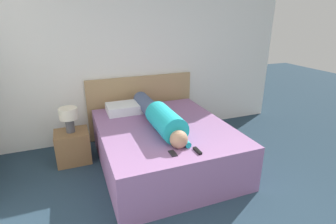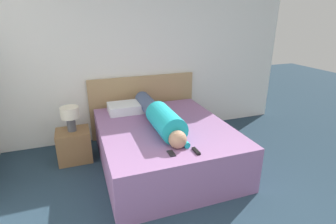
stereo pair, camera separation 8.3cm
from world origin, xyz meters
TOP-DOWN VIEW (x-y plane):
  - wall_back at (0.00, 3.33)m, footprint 5.50×0.06m
  - bed at (0.11, 2.16)m, footprint 1.68×1.98m
  - headboard at (0.11, 3.26)m, footprint 1.80×0.04m
  - nightstand at (-1.07, 2.71)m, footprint 0.46×0.39m
  - table_lamp at (-1.07, 2.71)m, footprint 0.25×0.25m
  - person_lying at (0.05, 2.17)m, footprint 0.32×1.67m
  - pillow_near_headboard at (-0.22, 2.87)m, footprint 0.62×0.38m
  - tv_remote at (0.20, 1.37)m, footprint 0.04×0.15m
  - cell_phone at (-0.07, 1.42)m, footprint 0.06×0.13m

SIDE VIEW (x-z plane):
  - nightstand at x=-1.07m, z-range 0.00..0.46m
  - bed at x=0.11m, z-range 0.00..0.59m
  - headboard at x=0.11m, z-range 0.00..1.03m
  - cell_phone at x=-0.07m, z-range 0.59..0.60m
  - tv_remote at x=0.20m, z-range 0.59..0.61m
  - pillow_near_headboard at x=-0.22m, z-range 0.59..0.72m
  - table_lamp at x=-1.07m, z-range 0.52..0.87m
  - person_lying at x=0.05m, z-range 0.57..0.89m
  - wall_back at x=0.00m, z-range 0.00..2.60m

